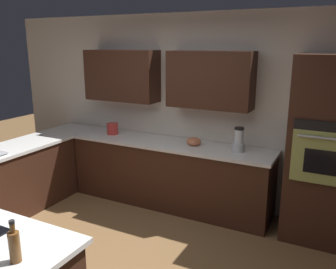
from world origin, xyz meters
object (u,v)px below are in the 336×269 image
object	(u,v)px
wall_oven	(327,152)
kettle	(113,129)
blender	(239,141)
mixing_bowl	(194,141)
second_bottle	(14,245)

from	to	relation	value
wall_oven	kettle	xyz separation A→B (m)	(2.90, -0.02, -0.07)
blender	kettle	distance (m)	1.90
mixing_bowl	blender	bearing A→B (deg)	180.00
kettle	second_bottle	size ratio (longest dim) A/B	0.59
blender	mixing_bowl	world-z (taller)	blender
mixing_bowl	kettle	distance (m)	1.30
wall_oven	mixing_bowl	distance (m)	1.60
blender	mixing_bowl	xyz separation A→B (m)	(0.60, -0.00, -0.08)
wall_oven	kettle	distance (m)	2.90
wall_oven	mixing_bowl	size ratio (longest dim) A/B	10.80
blender	second_bottle	bearing A→B (deg)	78.96
wall_oven	second_bottle	size ratio (longest dim) A/B	7.56
blender	kettle	xyz separation A→B (m)	(1.90, -0.00, -0.05)
mixing_bowl	kettle	world-z (taller)	kettle
blender	mixing_bowl	size ratio (longest dim) A/B	1.58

